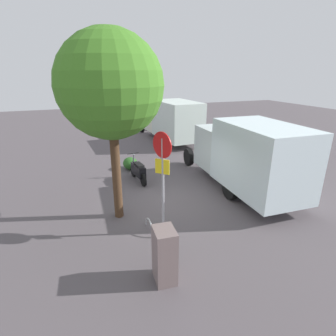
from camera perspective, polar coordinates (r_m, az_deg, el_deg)
The scene contains 9 objects.
ground_plane at distance 10.54m, azimuth -0.19°, elevation -7.05°, with size 60.00×60.00×0.00m, color #524A4E.
box_truck_near at distance 11.35m, azimuth 16.32°, elevation 2.97°, with size 7.09×2.45×2.98m.
box_truck_far at distance 19.17m, azimuth 0.69°, elevation 10.40°, with size 7.23×2.61×2.90m.
motorcycle at distance 12.24m, azimuth -6.34°, elevation -0.58°, with size 1.81×0.56×1.20m.
stop_sign at distance 7.70m, azimuth -1.17°, elevation -0.07°, with size 0.71×0.33×3.23m.
street_tree at distance 8.45m, azimuth -12.19°, elevation 16.64°, with size 3.22×3.22×5.99m.
utility_cabinet at distance 6.63m, azimuth -0.72°, elevation -18.10°, with size 0.63×0.49×1.40m, color slate.
bike_rack_hoop at distance 8.76m, azimuth -3.97°, elevation -13.21°, with size 0.85×0.85×0.05m, color #B7B7BC.
shrub_near_sign at distance 13.91m, azimuth -8.02°, elevation 0.99°, with size 0.91×0.74×0.62m, color #285920.
Camera 1 is at (-8.80, 3.26, 4.79)m, focal length 28.64 mm.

